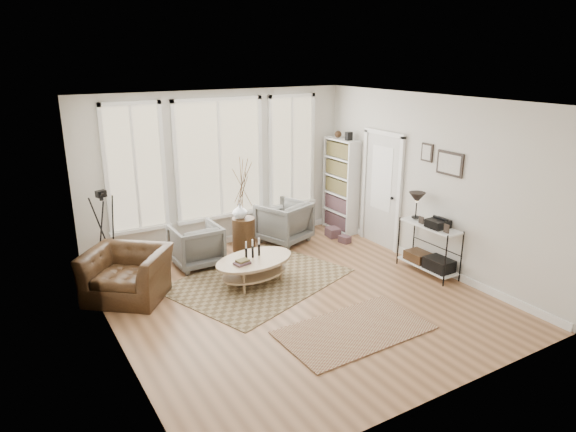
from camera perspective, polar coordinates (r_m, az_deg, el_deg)
room at (r=7.31m, az=1.10°, el=1.05°), size 5.50×5.54×2.90m
bay_window at (r=9.57m, az=-7.59°, el=6.00°), size 4.14×0.12×2.24m
door at (r=9.74m, az=10.38°, el=3.13°), size 0.09×1.06×2.22m
bookcase at (r=10.50m, az=5.93°, el=3.44°), size 0.31×0.85×2.06m
low_shelf at (r=8.80m, az=15.38°, el=-2.97°), size 0.38×1.08×1.30m
wall_art at (r=8.59m, az=16.91°, el=5.90°), size 0.04×0.88×0.44m
rug_main at (r=8.39m, az=-3.37°, el=-7.11°), size 3.18×2.78×0.01m
rug_runner at (r=7.01m, az=7.39°, el=-12.44°), size 2.02×1.15×0.01m
coffee_table at (r=8.15m, az=-3.79°, el=-5.37°), size 1.48×1.09×0.62m
armchair_left at (r=8.95m, az=-10.17°, el=-3.23°), size 0.78×0.80×0.73m
armchair_right at (r=9.91m, az=-0.48°, el=-0.67°), size 1.11×1.12×0.80m
side_table at (r=9.35m, az=-5.03°, el=1.04°), size 0.42×0.42×1.78m
vase at (r=9.37m, az=-5.37°, el=0.56°), size 0.34×0.34×0.28m
accent_chair at (r=8.05m, az=-17.45°, el=-6.19°), size 1.52×1.50×0.74m
tripod_camera at (r=8.66m, az=-19.56°, el=-2.46°), size 0.52×0.52×1.49m
book_stack_near at (r=10.31m, az=5.00°, el=-1.81°), size 0.26×0.31×0.18m
book_stack_far at (r=10.02m, az=6.32°, el=-2.58°), size 0.21×0.24×0.14m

